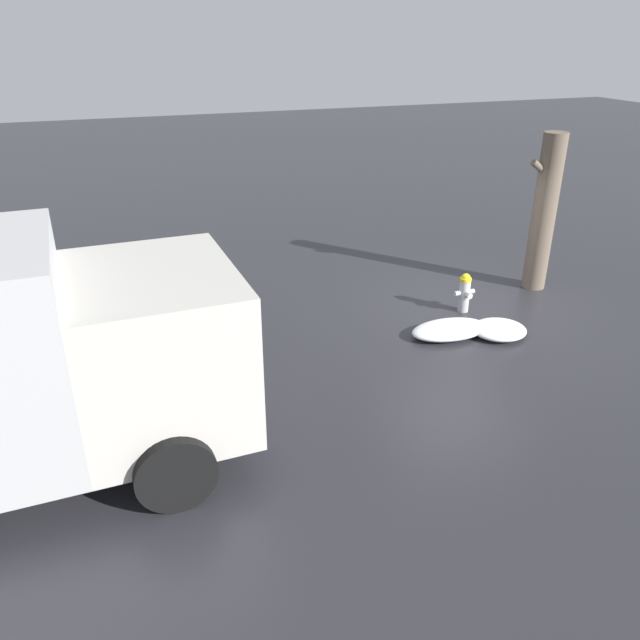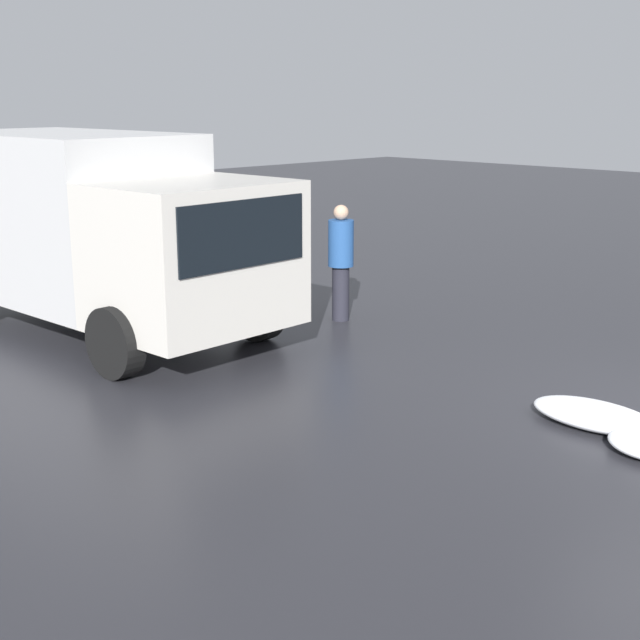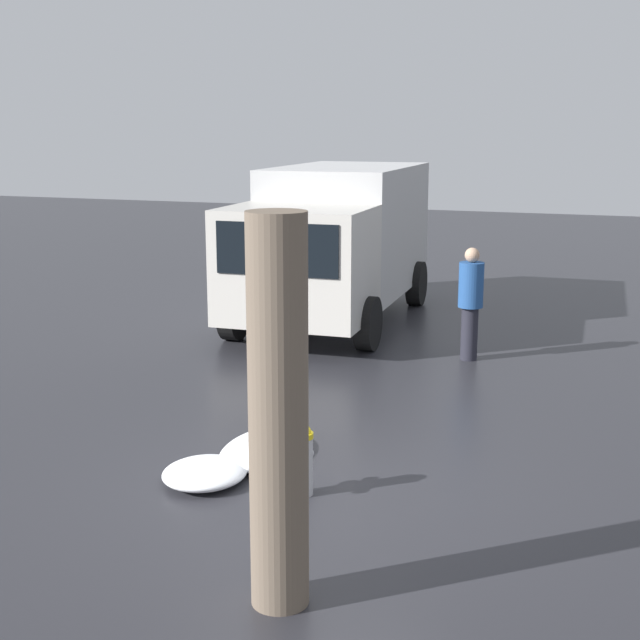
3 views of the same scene
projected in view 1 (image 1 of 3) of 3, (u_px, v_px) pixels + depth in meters
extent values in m
plane|color=#28282D|center=(462.00, 311.00, 11.62)|extent=(60.00, 60.00, 0.00)
cylinder|color=#B7B7BC|center=(464.00, 296.00, 11.49)|extent=(0.20, 0.20, 0.60)
cylinder|color=yellow|center=(466.00, 279.00, 11.35)|extent=(0.21, 0.21, 0.06)
sphere|color=yellow|center=(466.00, 278.00, 11.34)|extent=(0.17, 0.17, 0.17)
cylinder|color=#B7B7BC|center=(469.00, 295.00, 11.33)|extent=(0.11, 0.10, 0.11)
cylinder|color=#B7B7BC|center=(471.00, 291.00, 11.50)|extent=(0.10, 0.09, 0.09)
cylinder|color=#B7B7BC|center=(457.00, 293.00, 11.41)|extent=(0.10, 0.09, 0.09)
cylinder|color=#6B5B4C|center=(544.00, 213.00, 12.05)|extent=(0.45, 0.45, 3.05)
cylinder|color=#6B5B4C|center=(542.00, 170.00, 11.62)|extent=(0.52, 0.13, 0.42)
cube|color=beige|center=(158.00, 346.00, 7.37)|extent=(1.97, 2.44, 1.87)
cube|color=black|center=(235.00, 305.00, 7.53)|extent=(0.10, 2.00, 0.82)
cylinder|color=black|center=(145.00, 370.00, 8.74)|extent=(0.91, 0.31, 0.90)
cylinder|color=black|center=(175.00, 472.00, 6.74)|extent=(0.91, 0.31, 0.90)
cylinder|color=#23232D|center=(137.00, 323.00, 10.18)|extent=(0.26, 0.26, 0.85)
cylinder|color=#234C8C|center=(131.00, 278.00, 9.85)|extent=(0.39, 0.39, 0.71)
sphere|color=tan|center=(127.00, 250.00, 9.65)|extent=(0.23, 0.23, 0.23)
ellipsoid|color=white|center=(499.00, 329.00, 10.67)|extent=(0.94, 0.87, 0.20)
ellipsoid|color=white|center=(450.00, 330.00, 10.65)|extent=(1.39, 0.76, 0.22)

